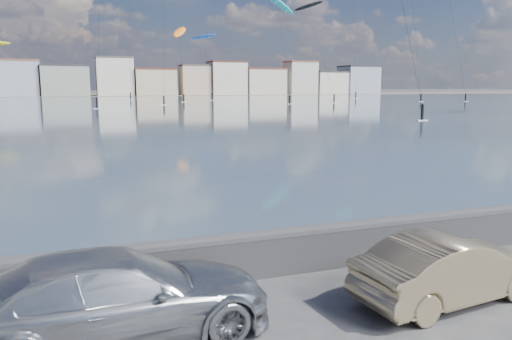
% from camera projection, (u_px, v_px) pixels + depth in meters
% --- Properties ---
extents(ground, '(700.00, 700.00, 0.00)m').
position_uv_depth(ground, '(280.00, 338.00, 8.50)').
color(ground, '#333335').
rests_on(ground, ground).
extents(bay_water, '(500.00, 177.00, 0.00)m').
position_uv_depth(bay_water, '(93.00, 107.00, 93.37)').
color(bay_water, '#425366').
rests_on(bay_water, ground).
extents(far_shore_strip, '(500.00, 60.00, 0.00)m').
position_uv_depth(far_shore_strip, '(84.00, 95.00, 194.00)').
color(far_shore_strip, '#4C473D').
rests_on(far_shore_strip, ground).
extents(seawall, '(400.00, 0.36, 1.08)m').
position_uv_depth(seawall, '(233.00, 255.00, 10.91)').
color(seawall, '#28282B').
rests_on(seawall, ground).
extents(far_buildings, '(240.79, 13.26, 14.60)m').
position_uv_depth(far_buildings, '(87.00, 79.00, 180.43)').
color(far_buildings, '#B7C6BC').
rests_on(far_buildings, ground).
extents(car_silver, '(5.39, 2.49, 1.53)m').
position_uv_depth(car_silver, '(117.00, 297.00, 8.34)').
color(car_silver, '#A9ABAF').
rests_on(car_silver, ground).
extents(car_champagne, '(4.20, 1.89, 1.34)m').
position_uv_depth(car_champagne, '(450.00, 268.00, 9.87)').
color(car_champagne, tan).
rests_on(car_champagne, ground).
extents(kitesurfer_2, '(7.27, 19.20, 18.64)m').
position_uv_depth(kitesurfer_2, '(203.00, 38.00, 142.01)').
color(kitesurfer_2, blue).
rests_on(kitesurfer_2, ground).
extents(kitesurfer_3, '(9.84, 12.03, 25.35)m').
position_uv_depth(kitesurfer_3, '(277.00, 3.00, 112.08)').
color(kitesurfer_3, '#19BFBF').
rests_on(kitesurfer_3, ground).
extents(kitesurfer_8, '(5.88, 16.08, 19.52)m').
position_uv_depth(kitesurfer_8, '(180.00, 33.00, 126.95)').
color(kitesurfer_8, orange).
rests_on(kitesurfer_8, ground).
extents(kitesurfer_13, '(6.40, 17.87, 24.53)m').
position_uv_depth(kitesurfer_13, '(309.00, 7.00, 121.23)').
color(kitesurfer_13, black).
rests_on(kitesurfer_13, ground).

